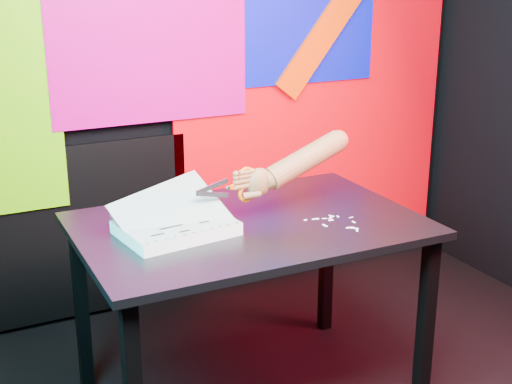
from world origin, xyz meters
TOP-DOWN VIEW (x-y plane):
  - room at (0.00, 0.00)m, footprint 3.01×3.01m
  - backdrop at (0.06, 1.46)m, footprint 2.88×0.05m
  - work_table at (-0.21, 0.51)m, footprint 1.27×0.85m
  - printout_stack at (-0.49, 0.51)m, footprint 0.43×0.33m
  - scissors at (-0.22, 0.53)m, footprint 0.24×0.03m
  - hand_forearm at (0.02, 0.55)m, footprint 0.50×0.11m
  - paper_clippings at (0.08, 0.36)m, footprint 0.19×0.20m

SIDE VIEW (x-z plane):
  - work_table at x=-0.21m, z-range 0.29..1.04m
  - paper_clippings at x=0.08m, z-range 0.75..0.75m
  - printout_stack at x=-0.49m, z-range 0.67..0.88m
  - scissors at x=-0.22m, z-range 0.82..0.96m
  - hand_forearm at x=0.02m, z-range 0.83..1.05m
  - backdrop at x=0.06m, z-range -0.08..2.00m
  - room at x=0.00m, z-range 0.00..2.71m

